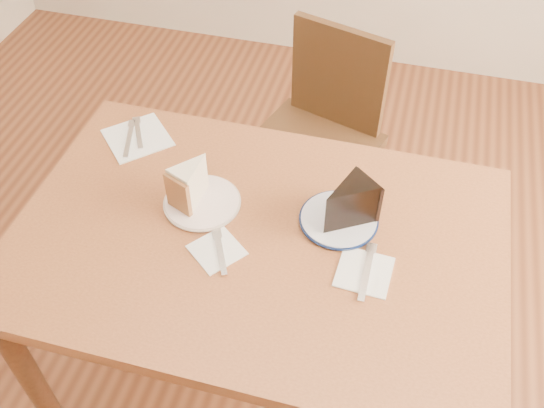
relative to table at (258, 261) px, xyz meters
The scene contains 14 objects.
ground 0.65m from the table, ahead, with size 4.00×4.00×0.00m, color #4B2514.
table is the anchor object (origin of this frame).
chair_far 0.74m from the table, 89.10° to the left, with size 0.52×0.52×0.85m.
plate_cream 0.21m from the table, 158.46° to the left, with size 0.19×0.19×0.01m, color white.
plate_navy 0.23m from the table, 28.30° to the left, with size 0.19×0.19×0.01m, color white.
carrot_cake 0.26m from the table, 158.03° to the left, with size 0.07×0.10×0.10m, color beige, non-canonical shape.
chocolate_cake 0.27m from the table, 24.46° to the left, with size 0.09×0.13×0.11m, color black, non-canonical shape.
napkin_cream 0.15m from the table, 138.90° to the right, with size 0.11×0.11×0.00m, color white.
napkin_navy 0.29m from the table, ahead, with size 0.12×0.12×0.00m, color white.
napkin_spare 0.51m from the table, 148.70° to the left, with size 0.17×0.17×0.00m, color white.
fork_cream 0.15m from the table, 132.09° to the right, with size 0.01×0.14×0.00m, color silver.
knife_navy 0.30m from the table, ahead, with size 0.02×0.17×0.00m, color silver.
fork_spare 0.53m from the table, 147.38° to the left, with size 0.01×0.14×0.00m, color silver.
knife_spare 0.52m from the table, 151.14° to the left, with size 0.01×0.16×0.00m, color white.
Camera 1 is at (0.28, -0.92, 1.88)m, focal length 40.00 mm.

